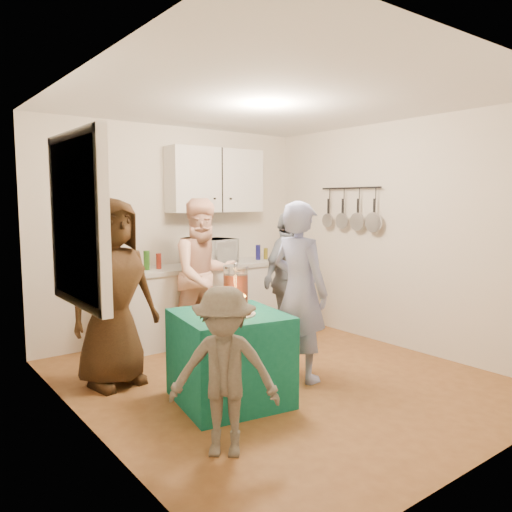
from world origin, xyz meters
TOP-DOWN VIEW (x-y plane):
  - floor at (0.00, 0.00)m, footprint 4.00×4.00m
  - ceiling at (0.00, 0.00)m, footprint 4.00×4.00m
  - back_wall at (0.00, 2.00)m, footprint 3.60×3.60m
  - left_wall at (-1.80, 0.00)m, footprint 4.00×4.00m
  - right_wall at (1.80, 0.00)m, footprint 4.00×4.00m
  - window_night at (-1.77, 0.30)m, footprint 0.04×1.00m
  - counter at (0.20, 1.70)m, footprint 2.20×0.58m
  - countertop at (0.20, 1.70)m, footprint 2.24×0.62m
  - upper_cabinet at (0.50, 1.85)m, footprint 1.30×0.30m
  - pot_rack at (1.72, 0.70)m, footprint 0.12×1.00m
  - microwave at (0.35, 1.70)m, footprint 0.63×0.50m
  - party_table at (-0.67, -0.16)m, footprint 0.98×0.98m
  - donut_cake at (-0.69, -0.23)m, footprint 0.38×0.38m
  - punch_jar at (-0.45, 0.06)m, footprint 0.22×0.22m
  - man_birthday at (0.16, -0.12)m, footprint 0.48×0.66m
  - woman_back_left at (-1.30, 0.80)m, footprint 0.91×0.66m
  - woman_back_center at (-0.09, 1.18)m, footprint 0.89×0.72m
  - woman_back_right at (0.76, 0.76)m, footprint 1.00×0.69m
  - child_near_left at (-1.20, -0.88)m, footprint 0.83×0.81m

SIDE VIEW (x-z plane):
  - floor at x=0.00m, z-range 0.00..0.00m
  - party_table at x=-0.67m, z-range 0.00..0.76m
  - counter at x=0.20m, z-range 0.00..0.86m
  - child_near_left at x=-1.20m, z-range 0.00..1.14m
  - woman_back_right at x=0.76m, z-range 0.00..1.57m
  - man_birthday at x=0.16m, z-range 0.00..1.69m
  - donut_cake at x=-0.69m, z-range 0.76..0.94m
  - woman_back_center at x=-0.09m, z-range 0.00..1.72m
  - woman_back_left at x=-1.30m, z-range 0.00..1.72m
  - countertop at x=0.20m, z-range 0.86..0.91m
  - punch_jar at x=-0.45m, z-range 0.76..1.10m
  - microwave at x=0.35m, z-range 0.91..1.22m
  - back_wall at x=0.00m, z-range 1.30..1.30m
  - left_wall at x=-1.80m, z-range 1.30..1.30m
  - right_wall at x=1.80m, z-range 1.30..1.30m
  - window_night at x=-1.77m, z-range 0.95..2.15m
  - pot_rack at x=1.72m, z-range 1.30..1.90m
  - upper_cabinet at x=0.50m, z-range 1.55..2.35m
  - ceiling at x=0.00m, z-range 2.60..2.60m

